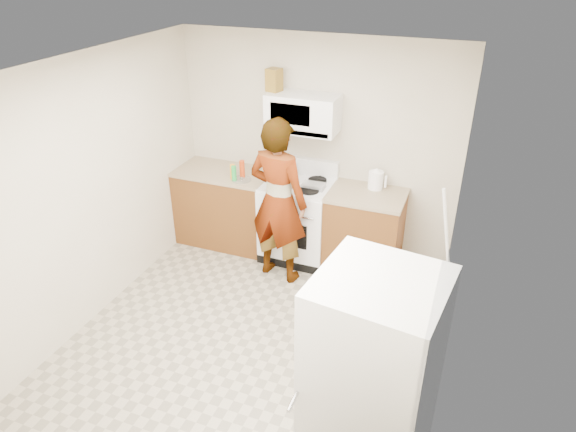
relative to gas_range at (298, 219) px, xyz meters
The scene contains 20 objects.
floor 1.56m from the gas_range, 86.14° to the right, with size 3.60×3.60×0.00m, color gray.
back_wall 0.83m from the gas_range, 72.00° to the left, with size 3.20×0.02×2.50m, color beige.
right_wall 2.37m from the gas_range, 41.25° to the right, with size 0.02×3.60×2.50m, color beige.
cabinet_left 0.94m from the gas_range, behind, with size 1.12×0.62×0.90m, color brown.
counter_left 1.03m from the gas_range, behind, with size 1.14×0.64×0.04m, color gray.
cabinet_right 0.78m from the gas_range, ahead, with size 0.80×0.62×0.90m, color brown.
counter_right 0.89m from the gas_range, ahead, with size 0.82×0.64×0.04m, color gray.
gas_range is the anchor object (origin of this frame).
microwave 1.22m from the gas_range, 90.00° to the left, with size 0.76×0.38×0.40m, color white.
person 0.63m from the gas_range, 96.77° to the right, with size 0.67×0.44×1.82m, color tan.
fridge 2.98m from the gas_range, 61.31° to the right, with size 0.70×0.70×1.70m, color silver.
kettle 1.01m from the gas_range, 11.83° to the left, with size 0.16×0.16×0.20m, color white.
jug 1.58m from the gas_range, 157.51° to the left, with size 0.14×0.14×0.24m, color brown.
saucepan 0.59m from the gas_range, 140.27° to the left, with size 0.21×0.21×0.12m, color silver.
tray 0.51m from the gas_range, 14.92° to the right, with size 0.25×0.16×0.05m, color silver.
bottle_spray 0.86m from the gas_range, behind, with size 0.06×0.06×0.20m, color #C3390E.
bottle_hot_sauce 0.92m from the gas_range, 167.84° to the right, with size 0.06×0.06×0.17m, color orange.
bottle_green_cap 0.90m from the gas_range, 164.46° to the right, with size 0.05×0.05×0.18m, color green.
pot_lid 0.79m from the gas_range, 166.67° to the right, with size 0.23×0.23×0.01m, color silver.
broom 1.78m from the gas_range, 16.43° to the right, with size 0.03×0.03×1.39m, color white.
Camera 1 is at (1.66, -3.42, 3.31)m, focal length 32.00 mm.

